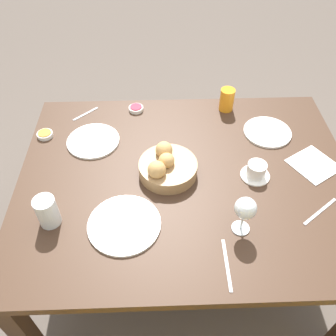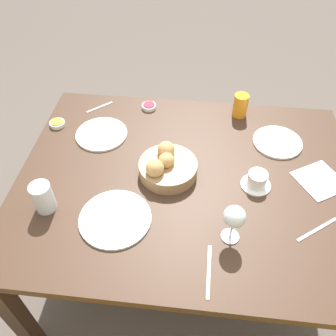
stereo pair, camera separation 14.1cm
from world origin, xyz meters
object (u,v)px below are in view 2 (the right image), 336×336
Objects in this scene: water_tumbler at (43,197)px; spoon_coffee at (100,107)px; fork_silver at (317,229)px; plate_near_left at (277,142)px; jam_bowl_berry at (149,106)px; wine_glass at (234,218)px; plate_near_right at (102,134)px; plate_far_center at (115,219)px; napkin at (320,180)px; knife_silver at (209,271)px; coffee_cup at (257,180)px; jam_bowl_honey at (57,123)px; juice_glass at (240,105)px; bread_basket at (167,166)px.

spoon_coffee is at bearing -94.13° from water_tumbler.
water_tumbler is at bearing 0.60° from fork_silver.
water_tumbler reaches higher than plate_near_left.
plate_near_left is 0.63m from jam_bowl_berry.
water_tumbler is 0.75× the size of fork_silver.
spoon_coffee is (-0.04, -0.62, -0.06)m from water_tumbler.
water_tumbler is 0.76× the size of wine_glass.
plate_near_right is 0.29m from jam_bowl_berry.
plate_far_center is at bearing 87.96° from jam_bowl_berry.
napkin is (-0.93, 0.18, -0.00)m from plate_near_right.
fork_silver is 0.43m from knife_silver.
coffee_cup is 1.69× the size of jam_bowl_honey.
napkin is (-0.31, 0.39, -0.05)m from juice_glass.
jam_bowl_berry reaches higher than fork_silver.
jam_bowl_berry is at bearing -17.51° from plate_near_left.
coffee_cup is (-0.51, -0.22, 0.02)m from plate_far_center.
plate_far_center is 0.43m from wine_glass.
coffee_cup is 0.63× the size of knife_silver.
bread_basket is 1.02× the size of plate_near_right.
plate_far_center is (0.62, 0.48, 0.00)m from plate_near_left.
knife_silver is 0.81× the size of napkin.
bread_basket is 1.96× the size of water_tumbler.
plate_far_center is 0.67m from jam_bowl_berry.
fork_silver is (-0.69, 0.63, -0.01)m from jam_bowl_berry.
plate_near_right is at bearing -10.71° from napkin.
fork_silver is 1.12m from spoon_coffee.
coffee_cup is at bearing -113.81° from knife_silver.
spoon_coffee is at bearing -30.32° from coffee_cup.
spoon_coffee is (0.38, -0.40, -0.04)m from bread_basket.
juice_glass is 0.68m from fork_silver.
water_tumbler reaches higher than plate_near_right.
spoon_coffee is (0.73, -0.43, -0.03)m from coffee_cup.
plate_near_right is 2.07× the size of spoon_coffee.
water_tumbler reaches higher than knife_silver.
knife_silver is at bearing 63.64° from wine_glass.
spoon_coffee is 1.05m from napkin.
jam_bowl_honey is (0.11, -0.47, -0.05)m from water_tumbler.
fork_silver is 1.42× the size of spoon_coffee.
plate_far_center is 1.39× the size of knife_silver.
juice_glass is 0.86m from jam_bowl_honey.
jam_bowl_berry is at bearing -28.09° from napkin.
knife_silver is at bearing 129.16° from plate_near_right.
jam_bowl_honey is 1.19m from fork_silver.
plate_near_right is 0.66m from juice_glass.
coffee_cup is 0.66m from jam_bowl_berry.
plate_near_right is at bearing -103.84° from water_tumbler.
plate_near_left is (-0.46, -0.23, -0.04)m from bread_basket.
plate_far_center is at bearing 19.57° from napkin.
jam_bowl_berry reaches higher than napkin.
wine_glass is at bearing 67.65° from coffee_cup.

